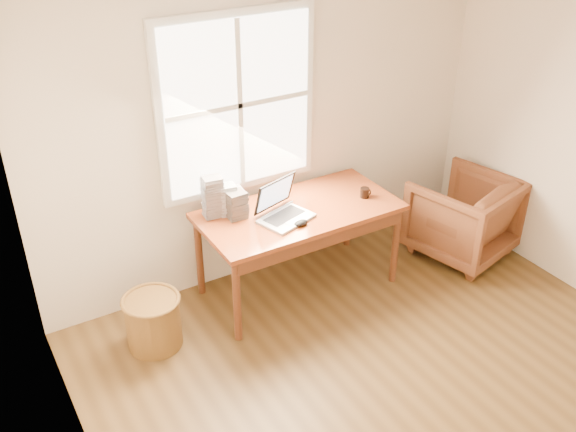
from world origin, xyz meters
name	(u,v)px	position (x,y,z in m)	size (l,w,h in m)	color
room_shell	(450,245)	(-0.02, 0.16, 1.32)	(4.04, 4.54, 2.64)	brown
desk	(299,211)	(0.00, 1.80, 0.73)	(1.60, 0.80, 0.04)	brown
armchair	(463,217)	(1.55, 1.51, 0.37)	(0.79, 0.82, 0.74)	brown
wicker_stool	(153,322)	(-1.30, 1.73, 0.20)	(0.40, 0.40, 0.40)	brown
laptop	(286,204)	(-0.17, 1.71, 0.89)	(0.37, 0.39, 0.28)	silver
mouse	(301,223)	(-0.12, 1.58, 0.77)	(0.12, 0.07, 0.04)	black
coffee_mug	(365,193)	(0.57, 1.70, 0.79)	(0.07, 0.07, 0.08)	black
cd_stack_a	(228,200)	(-0.51, 2.02, 0.87)	(0.13, 0.11, 0.25)	silver
cd_stack_b	(237,205)	(-0.48, 1.94, 0.86)	(0.14, 0.13, 0.22)	#232327
cd_stack_c	(213,197)	(-0.63, 2.05, 0.91)	(0.15, 0.13, 0.33)	#9A9BA7
cd_stack_d	(234,198)	(-0.43, 2.09, 0.83)	(0.13, 0.12, 0.17)	silver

